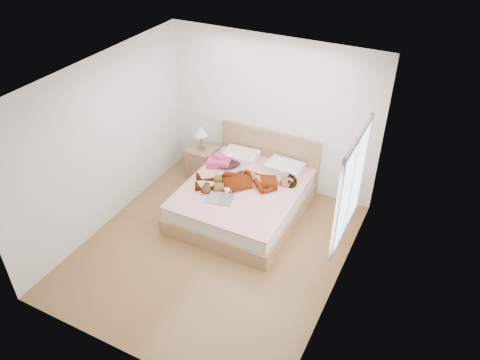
# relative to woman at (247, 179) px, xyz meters

# --- Properties ---
(ground) EXTENTS (4.00, 4.00, 0.00)m
(ground) POSITION_rel_woman_xyz_m (-0.03, -1.03, -0.62)
(ground) COLOR #523519
(ground) RESTS_ON ground
(woman) EXTENTS (1.72, 1.30, 0.22)m
(woman) POSITION_rel_woman_xyz_m (0.00, 0.00, 0.00)
(woman) COLOR white
(woman) RESTS_ON bed
(hair) EXTENTS (0.50, 0.60, 0.09)m
(hair) POSITION_rel_woman_xyz_m (-0.57, 0.45, -0.07)
(hair) COLOR black
(hair) RESTS_ON bed
(phone) EXTENTS (0.09, 0.11, 0.06)m
(phone) POSITION_rel_woman_xyz_m (-0.50, 0.40, 0.08)
(phone) COLOR silver
(phone) RESTS_ON bed
(room_shell) EXTENTS (4.00, 4.00, 4.00)m
(room_shell) POSITION_rel_woman_xyz_m (1.75, -0.73, 0.88)
(room_shell) COLOR white
(room_shell) RESTS_ON ground
(bed) EXTENTS (1.80, 2.08, 1.00)m
(bed) POSITION_rel_woman_xyz_m (-0.03, 0.01, -0.35)
(bed) COLOR olive
(bed) RESTS_ON ground
(towel) EXTENTS (0.44, 0.39, 0.20)m
(towel) POSITION_rel_woman_xyz_m (-0.67, 0.32, -0.03)
(towel) COLOR #D23982
(towel) RESTS_ON bed
(magazine) EXTENTS (0.52, 0.40, 0.03)m
(magazine) POSITION_rel_woman_xyz_m (-0.19, -0.53, -0.10)
(magazine) COLOR silver
(magazine) RESTS_ON bed
(coffee_mug) EXTENTS (0.12, 0.08, 0.09)m
(coffee_mug) POSITION_rel_woman_xyz_m (-0.16, -0.34, -0.06)
(coffee_mug) COLOR white
(coffee_mug) RESTS_ON bed
(plush_toy) EXTENTS (0.20, 0.25, 0.13)m
(plush_toy) POSITION_rel_woman_xyz_m (-0.47, -0.46, -0.04)
(plush_toy) COLOR #331F0E
(plush_toy) RESTS_ON bed
(nightstand) EXTENTS (0.49, 0.44, 1.01)m
(nightstand) POSITION_rel_woman_xyz_m (-1.14, 0.54, -0.29)
(nightstand) COLOR brown
(nightstand) RESTS_ON ground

